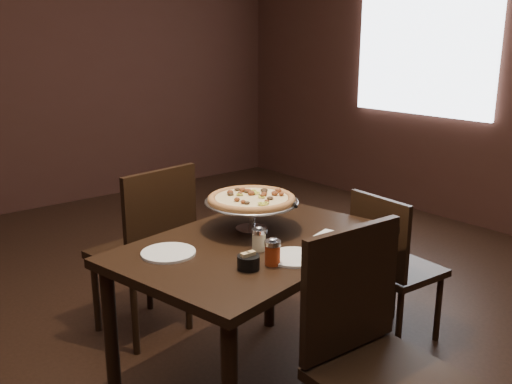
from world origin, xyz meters
TOP-DOWN VIEW (x-y plane):
  - room at (0.06, 0.03)m, footprint 6.04×7.04m
  - dining_table at (0.03, -0.04)m, footprint 1.30×0.98m
  - pizza_stand at (0.12, 0.08)m, footprint 0.43×0.43m
  - parmesan_shaker at (-0.02, -0.14)m, footprint 0.06×0.06m
  - pepper_flake_shaker at (-0.08, -0.29)m, footprint 0.06×0.06m
  - packet_caddy at (-0.18, -0.26)m, footprint 0.09×0.09m
  - napkin_stack at (0.31, -0.24)m, footprint 0.17×0.17m
  - plate_left at (-0.33, 0.06)m, footprint 0.22×0.22m
  - plate_near at (0.03, -0.29)m, footprint 0.21×0.21m
  - serving_spatula at (0.22, -0.08)m, footprint 0.13×0.13m
  - chair_far at (-0.08, 0.71)m, footprint 0.50×0.50m
  - chair_near at (-0.00, -0.73)m, footprint 0.47×0.47m
  - chair_side at (0.86, -0.15)m, footprint 0.41×0.41m

SIDE VIEW (x-z plane):
  - chair_side at x=0.86m, z-range 0.04..0.85m
  - chair_far at x=-0.08m, z-range 0.04..0.99m
  - chair_near at x=0.00m, z-range 0.04..0.99m
  - dining_table at x=0.03m, z-range 0.27..1.00m
  - plate_near at x=0.03m, z-range 0.73..0.74m
  - plate_left at x=-0.33m, z-range 0.73..0.74m
  - napkin_stack at x=0.31m, z-range 0.73..0.75m
  - packet_caddy at x=-0.18m, z-range 0.73..0.79m
  - parmesan_shaker at x=-0.02m, z-range 0.73..0.83m
  - pepper_flake_shaker at x=-0.08m, z-range 0.73..0.84m
  - serving_spatula at x=0.22m, z-range 0.86..0.88m
  - pizza_stand at x=0.12m, z-range 0.79..0.96m
  - room at x=0.06m, z-range -0.02..2.82m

